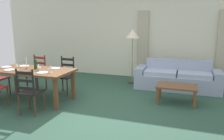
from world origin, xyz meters
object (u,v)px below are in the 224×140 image
(wine_bottle, at_px, (35,64))
(coffee_cup_primary, at_px, (40,69))
(dining_chair_near_right, at_px, (29,91))
(wine_glass_near_right, at_px, (51,67))
(coffee_table, at_px, (177,88))
(dining_table, at_px, (33,73))
(couch, at_px, (177,78))
(dining_chair_far_right, at_px, (66,75))
(wine_glass_near_left, at_px, (17,65))
(standing_lamp, at_px, (133,37))
(dining_chair_far_left, at_px, (37,73))

(wine_bottle, relative_size, coffee_cup_primary, 3.51)
(dining_chair_near_right, relative_size, coffee_cup_primary, 10.67)
(wine_glass_near_right, relative_size, coffee_table, 0.18)
(wine_bottle, distance_m, coffee_cup_primary, 0.26)
(dining_table, height_order, coffee_table, dining_table)
(dining_table, xyz_separation_m, couch, (3.18, 2.12, -0.37))
(dining_table, xyz_separation_m, coffee_table, (3.24, 0.90, -0.31))
(wine_glass_near_right, height_order, coffee_cup_primary, wine_glass_near_right)
(coffee_cup_primary, bearing_deg, coffee_table, 18.19)
(dining_chair_far_right, distance_m, coffee_table, 2.82)
(dining_chair_far_right, bearing_deg, dining_chair_near_right, -88.31)
(wine_glass_near_left, xyz_separation_m, standing_lamp, (2.16, 2.45, 0.55))
(wine_bottle, bearing_deg, wine_glass_near_left, -150.70)
(wine_glass_near_left, distance_m, coffee_table, 3.75)
(coffee_cup_primary, height_order, standing_lamp, standing_lamp)
(dining_chair_far_right, distance_m, couch, 3.08)
(wine_glass_near_left, height_order, wine_glass_near_right, same)
(coffee_cup_primary, xyz_separation_m, couch, (2.93, 2.20, -0.50))
(coffee_cup_primary, bearing_deg, dining_table, 162.68)
(dining_chair_near_right, height_order, couch, dining_chair_near_right)
(wine_glass_near_left, bearing_deg, dining_chair_far_right, 50.03)
(dining_table, distance_m, dining_chair_far_right, 0.89)
(dining_table, height_order, wine_glass_near_right, wine_glass_near_right)
(couch, height_order, coffee_table, couch)
(wine_bottle, bearing_deg, coffee_table, 14.76)
(couch, bearing_deg, wine_glass_near_left, -147.14)
(standing_lamp, bearing_deg, wine_glass_near_right, -117.14)
(standing_lamp, bearing_deg, coffee_table, -44.76)
(wine_bottle, xyz_separation_m, coffee_table, (3.20, 0.84, -0.51))
(dining_chair_near_right, distance_m, wine_glass_near_right, 0.73)
(wine_bottle, relative_size, wine_glass_near_left, 1.96)
(wine_bottle, height_order, coffee_table, wine_bottle)
(dining_chair_near_right, xyz_separation_m, dining_chair_far_right, (-0.04, 1.49, 0.00))
(dining_table, relative_size, wine_glass_near_left, 11.80)
(dining_chair_far_right, relative_size, wine_bottle, 3.04)
(dining_chair_near_right, xyz_separation_m, coffee_table, (2.77, 1.64, -0.12))
(wine_bottle, height_order, wine_glass_near_right, wine_bottle)
(dining_chair_far_right, height_order, couch, dining_chair_far_right)
(dining_chair_far_left, xyz_separation_m, wine_glass_near_right, (1.03, -0.86, 0.38))
(dining_table, distance_m, dining_chair_near_right, 0.89)
(wine_glass_near_left, bearing_deg, dining_table, 24.12)
(dining_chair_far_right, bearing_deg, couch, 26.39)
(dining_chair_near_right, distance_m, coffee_table, 3.22)
(dining_chair_near_right, height_order, coffee_cup_primary, dining_chair_near_right)
(wine_glass_near_left, relative_size, wine_glass_near_right, 1.00)
(dining_chair_far_right, distance_m, wine_bottle, 0.88)
(dining_chair_near_right, bearing_deg, dining_chair_far_right, 91.69)
(wine_glass_near_right, bearing_deg, standing_lamp, 62.86)
(dining_chair_far_right, xyz_separation_m, wine_glass_near_right, (0.16, -0.87, 0.38))
(dining_chair_far_left, bearing_deg, coffee_table, 2.61)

